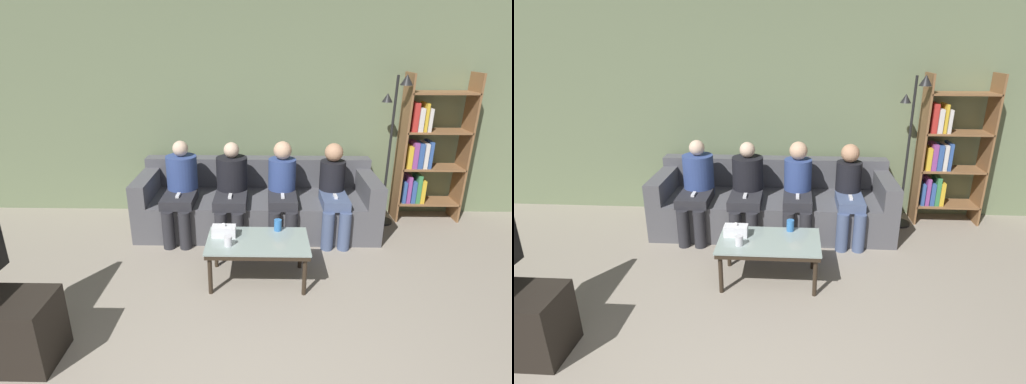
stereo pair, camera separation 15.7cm
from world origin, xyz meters
The scene contains 12 objects.
wall_back centered at (0.00, 3.49, 1.30)m, with size 12.00×0.06×2.60m.
couch centered at (0.00, 2.95, 0.29)m, with size 2.75×0.93×0.78m.
coffee_table centered at (0.03, 1.78, 0.37)m, with size 0.93×0.56×0.42m.
cup_near_left centered at (0.22, 1.99, 0.47)m, with size 0.07×0.07×0.11m.
cup_near_right centered at (-0.23, 1.67, 0.46)m, with size 0.07×0.07×0.09m.
tissue_box centered at (-0.29, 1.86, 0.47)m, with size 0.22×0.12×0.13m.
bookshelf centered at (2.02, 3.26, 0.85)m, with size 0.78×0.32×1.79m.
standing_lamp centered at (1.57, 3.12, 1.10)m, with size 0.31×0.26×1.79m.
seated_person_left_end centered at (-0.86, 2.74, 0.59)m, with size 0.35×0.70×1.09m.
seated_person_mid_left centered at (-0.29, 2.73, 0.58)m, with size 0.35×0.72×1.07m.
seated_person_mid_right centered at (0.29, 2.73, 0.58)m, with size 0.31×0.67×1.09m.
seated_person_right_end centered at (0.86, 2.72, 0.57)m, with size 0.31×0.66×1.07m.
Camera 2 is at (0.24, -1.47, 2.12)m, focal length 28.00 mm.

